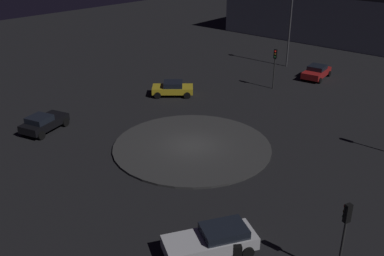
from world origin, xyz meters
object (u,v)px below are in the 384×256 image
Objects in this scene: car_white at (213,240)px; traffic_light_west at (345,226)px; store_building at (366,14)px; car_yellow at (173,88)px; traffic_light_south at (275,61)px; car_black at (44,123)px; streetlamp_south at (291,17)px; car_red at (316,72)px.

traffic_light_west reaches higher than car_white.
store_building is at bearing -135.05° from car_white.
traffic_light_south is (-5.81, -8.36, 2.15)m from car_yellow.
traffic_light_south reaches higher than car_yellow.
streetlamp_south reaches higher than car_black.
car_white is at bearing -112.62° from car_black.
streetlamp_south reaches higher than traffic_light_west.
streetlamp_south reaches higher than traffic_light_south.
store_building is (-2.77, -35.31, 2.90)m from car_yellow.
streetlamp_south is at bearing 61.56° from car_red.
streetlamp_south is (15.54, -30.42, 4.98)m from car_white.
store_building is at bearing -47.45° from traffic_light_west.
car_black is 0.97× the size of car_red.
store_building is at bearing -23.13° from car_black.
traffic_light_west is at bearing 145.75° from car_white.
store_building is at bearing 41.21° from car_yellow.
car_yellow is 10.41m from traffic_light_south.
traffic_light_west is 0.48× the size of streetlamp_south.
car_red is 0.11× the size of store_building.
car_red is at bearing 161.04° from streetlamp_south.
car_white reaches higher than car_red.
car_yellow is 12.90m from car_black.
traffic_light_south is 8.95m from streetlamp_south.
car_black is 24.64m from traffic_light_west.
car_white is at bearing 46.82° from traffic_light_west.
car_yellow is 0.49× the size of streetlamp_south.
car_red is 6.61m from traffic_light_south.
car_yellow is 35.54m from store_building.
car_white is (-17.91, 14.31, 0.03)m from car_yellow.
traffic_light_south is 26.40m from traffic_light_west.
car_yellow is at bearing 81.75° from store_building.
traffic_light_south is at bearing -29.90° from traffic_light_west.
car_black is 0.51× the size of streetlamp_south.
store_building is at bearing 2.46° from car_red.
streetlamp_south reaches higher than store_building.
car_black is 29.61m from streetlamp_south.
car_yellow is 0.97× the size of car_black.
streetlamp_south is at bearing -168.34° from traffic_light_south.
traffic_light_west reaches higher than car_red.
car_black is 1.05× the size of traffic_light_west.
car_yellow is 25.96m from traffic_light_west.
car_black is 1.05× the size of traffic_light_south.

